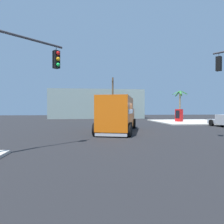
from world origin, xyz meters
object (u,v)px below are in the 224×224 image
delivery_truck (118,114)px  traffic_light_primary (16,71)px  utility_pole (113,98)px  vending_machine_red (179,115)px  palm_tree_far (180,99)px

delivery_truck → traffic_light_primary: traffic_light_primary is taller
traffic_light_primary → utility_pole: (7.67, 26.33, 0.24)m
delivery_truck → traffic_light_primary: 9.89m
traffic_light_primary → utility_pole: bearing=73.8°
utility_pole → traffic_light_primary: bearing=-106.2°
traffic_light_primary → vending_machine_red: traffic_light_primary is taller
traffic_light_primary → vending_machine_red: bearing=48.2°
utility_pole → vending_machine_red: bearing=-39.5°
vending_machine_red → utility_pole: (-9.13, 7.53, 2.94)m
palm_tree_far → utility_pole: 11.85m
delivery_truck → palm_tree_far: size_ratio=1.64×
traffic_light_primary → utility_pole: 27.42m
vending_machine_red → traffic_light_primary: bearing=-131.8°
delivery_truck → palm_tree_far: (13.30, 15.84, 2.13)m
delivery_truck → vending_machine_red: 15.63m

